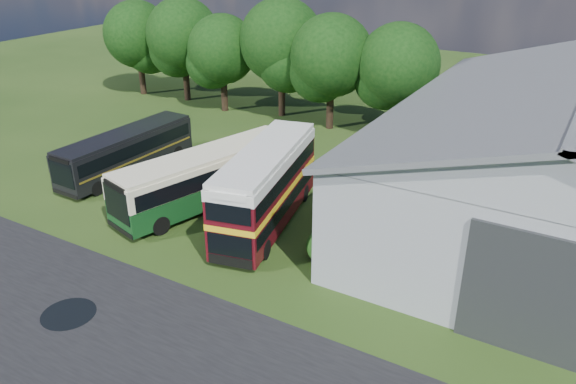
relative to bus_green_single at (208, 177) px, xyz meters
The scene contains 15 objects.
ground 8.79m from the bus_green_single, 70.60° to the right, with size 120.00×120.00×0.00m, color #203A12.
asphalt_road 12.70m from the bus_green_single, 62.23° to the right, with size 60.00×8.00×0.02m, color black.
puddle 11.35m from the bus_green_single, 83.00° to the right, with size 2.20×2.20×0.01m, color black.
tree_far_left 25.92m from the bus_green_single, 141.78° to the left, with size 6.12×6.12×8.64m.
tree_left_a 22.68m from the bus_green_single, 132.77° to the left, with size 6.46×6.46×9.12m.
tree_left_b 18.74m from the bus_green_single, 123.42° to the left, with size 5.78×5.78×8.16m.
tree_mid 18.01m from the bus_green_single, 107.12° to the left, with size 6.80×6.80×9.60m.
tree_right_a 16.17m from the bus_green_single, 90.48° to the left, with size 6.26×6.26×8.83m.
tree_right_b 17.57m from the bus_green_single, 73.52° to the left, with size 5.98×5.98×8.45m.
shrub_front 8.89m from the bus_green_single, 14.21° to the right, with size 1.70×1.70×1.70m, color #194714.
shrub_mid 8.63m from the bus_green_single, ahead, with size 1.60×1.60×1.60m, color #194714.
shrub_back 8.83m from the bus_green_single, 12.36° to the left, with size 1.80×1.80×1.80m, color #194714.
bus_green_single is the anchor object (origin of this frame).
bus_maroon_double 4.22m from the bus_green_single, ahead, with size 4.57×10.13×4.22m.
bus_dark_single 7.38m from the bus_green_single, behind, with size 2.56×9.95×2.73m.
Camera 1 is at (15.69, -14.54, 14.25)m, focal length 35.00 mm.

